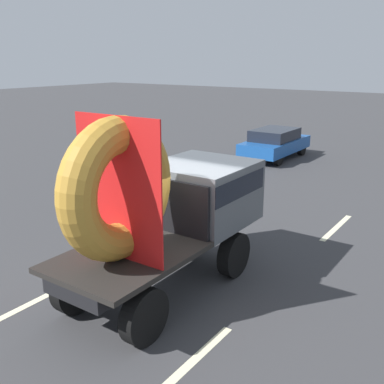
# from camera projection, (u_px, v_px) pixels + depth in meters

# --- Properties ---
(ground_plane) EXTENTS (120.00, 120.00, 0.00)m
(ground_plane) POSITION_uv_depth(u_px,v_px,m) (165.00, 282.00, 9.70)
(ground_plane) COLOR #38383A
(flatbed_truck) EXTENTS (2.02, 4.92, 3.72)m
(flatbed_truck) POSITION_uv_depth(u_px,v_px,m) (172.00, 204.00, 9.11)
(flatbed_truck) COLOR black
(flatbed_truck) RESTS_ON ground_plane
(distant_sedan) EXTENTS (1.85, 4.32, 1.41)m
(distant_sedan) POSITION_uv_depth(u_px,v_px,m) (275.00, 143.00, 21.51)
(distant_sedan) COLOR black
(distant_sedan) RESTS_ON ground_plane
(lane_dash_left_near) EXTENTS (0.16, 2.50, 0.01)m
(lane_dash_left_near) POSITION_uv_depth(u_px,v_px,m) (42.00, 297.00, 9.06)
(lane_dash_left_near) COLOR beige
(lane_dash_left_near) RESTS_ON ground_plane
(lane_dash_left_far) EXTENTS (0.16, 2.31, 0.01)m
(lane_dash_left_far) POSITION_uv_depth(u_px,v_px,m) (229.00, 204.00, 14.91)
(lane_dash_left_far) COLOR beige
(lane_dash_left_far) RESTS_ON ground_plane
(lane_dash_right_near) EXTENTS (0.16, 2.91, 0.01)m
(lane_dash_right_near) POSITION_uv_depth(u_px,v_px,m) (180.00, 373.00, 6.89)
(lane_dash_right_near) COLOR beige
(lane_dash_right_near) RESTS_ON ground_plane
(lane_dash_right_far) EXTENTS (0.16, 2.40, 0.01)m
(lane_dash_right_far) POSITION_uv_depth(u_px,v_px,m) (336.00, 227.00, 12.81)
(lane_dash_right_far) COLOR beige
(lane_dash_right_far) RESTS_ON ground_plane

